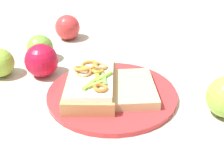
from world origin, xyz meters
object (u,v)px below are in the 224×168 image
object	(u,v)px
bread_slice_side	(133,88)
apple_2	(41,61)
sandwich	(91,83)
plate	(112,94)
apple_3	(40,48)
apple_4	(67,27)
apple_0	(0,63)

from	to	relation	value
bread_slice_side	apple_2	distance (m)	0.23
sandwich	apple_2	size ratio (longest dim) A/B	2.59
plate	apple_3	size ratio (longest dim) A/B	4.03
plate	sandwich	distance (m)	0.05
bread_slice_side	apple_4	distance (m)	0.36
plate	apple_2	xyz separation A→B (m)	(-0.19, -0.04, 0.03)
sandwich	bread_slice_side	xyz separation A→B (m)	(0.07, 0.06, -0.01)
sandwich	apple_3	world-z (taller)	apple_3
apple_2	apple_3	xyz separation A→B (m)	(-0.07, 0.05, -0.00)
bread_slice_side	apple_0	xyz separation A→B (m)	(-0.29, -0.13, 0.01)
bread_slice_side	apple_3	distance (m)	0.29
plate	apple_4	size ratio (longest dim) A/B	3.77
plate	apple_4	xyz separation A→B (m)	(-0.31, 0.16, 0.03)
plate	apple_3	world-z (taller)	apple_3
apple_4	apple_2	bearing A→B (deg)	-58.00
plate	apple_0	bearing A→B (deg)	-158.79
plate	apple_0	world-z (taller)	apple_0
plate	apple_2	world-z (taller)	apple_2
sandwich	apple_0	size ratio (longest dim) A/B	2.98
apple_0	apple_3	size ratio (longest dim) A/B	0.99
sandwich	apple_2	xyz separation A→B (m)	(-0.15, -0.01, 0.01)
plate	apple_0	distance (m)	0.28
bread_slice_side	apple_3	size ratio (longest dim) A/B	2.06
apple_3	plate	bearing A→B (deg)	-2.95
apple_0	apple_4	xyz separation A→B (m)	(-0.05, 0.26, 0.00)
apple_2	apple_4	bearing A→B (deg)	122.00
plate	apple_3	xyz separation A→B (m)	(-0.25, 0.01, 0.03)
sandwich	apple_3	xyz separation A→B (m)	(-0.22, 0.04, 0.00)
bread_slice_side	apple_4	world-z (taller)	apple_4
sandwich	apple_2	bearing A→B (deg)	53.90
bread_slice_side	apple_2	xyz separation A→B (m)	(-0.22, -0.06, 0.02)
sandwich	apple_3	bearing A→B (deg)	40.23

